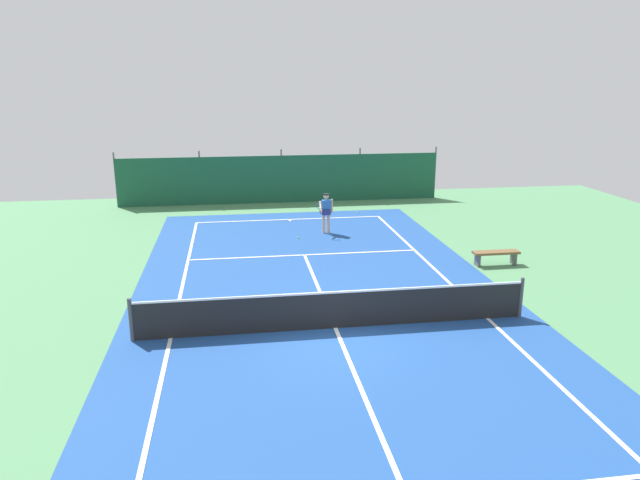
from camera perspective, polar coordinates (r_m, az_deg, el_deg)
The scene contains 9 objects.
ground_plane at distance 15.06m, azimuth 1.50°, elevation -8.62°, with size 36.00×36.00×0.00m, color #4C8456.
court_surface at distance 15.06m, azimuth 1.50°, elevation -8.61°, with size 11.02×26.60×0.01m.
tennis_net at distance 14.86m, azimuth 1.52°, elevation -6.82°, with size 10.12×0.10×1.10m.
back_fence at distance 30.33m, azimuth -3.83°, elevation 5.12°, with size 16.30×0.98×2.70m.
tennis_player at distance 23.75m, azimuth 0.59°, elevation 2.93°, with size 0.74×0.73×1.64m.
tennis_ball_near_player at distance 27.56m, azimuth 3.71°, elevation 2.71°, with size 0.07×0.07×0.07m, color #CCDB33.
tennis_ball_midcourt at distance 23.18m, azimuth -2.12°, elevation 0.24°, with size 0.07×0.07×0.07m, color #CCDB33.
parked_car at distance 33.34m, azimuth 1.59°, elevation 6.41°, with size 2.02×4.20×1.68m.
courtside_bench at distance 20.68m, azimuth 16.85°, elevation -1.37°, with size 1.60×0.40×0.49m.
Camera 1 is at (-2.43, -13.51, 6.19)m, focal length 32.69 mm.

